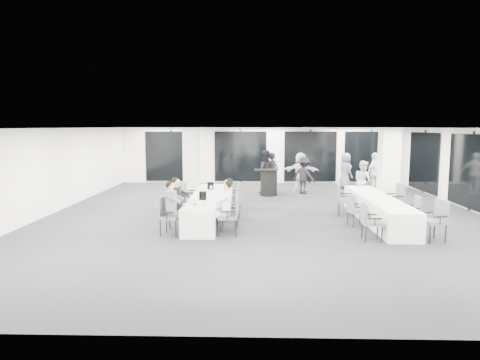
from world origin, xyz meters
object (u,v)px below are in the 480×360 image
at_px(chair_side_right_near, 436,218).
at_px(standing_guest_c, 304,173).
at_px(chair_main_left_fourth, 184,197).
at_px(standing_guest_b, 265,169).
at_px(standing_guest_a, 273,170).
at_px(chair_main_left_second, 173,210).
at_px(ice_bucket_far, 210,186).
at_px(chair_main_right_second, 232,209).
at_px(standing_guest_f, 301,169).
at_px(standing_guest_h, 363,178).
at_px(chair_main_right_fourth, 234,200).
at_px(chair_side_right_mid, 413,209).
at_px(banquet_table_side, 377,209).
at_px(chair_side_left_near, 369,219).
at_px(standing_guest_d, 375,170).
at_px(standing_guest_e, 345,168).
at_px(chair_main_right_mid, 234,202).
at_px(chair_side_right_far, 396,198).
at_px(chair_main_left_far, 188,194).
at_px(chair_main_left_mid, 178,203).
at_px(cocktail_table, 269,182).
at_px(chair_main_right_near, 231,213).
at_px(chair_side_left_mid, 355,208).
at_px(banquet_table_main, 207,207).
at_px(ice_bucket_near, 203,196).
at_px(chair_main_left_near, 168,213).
at_px(chair_main_right_far, 236,194).
at_px(chair_side_left_far, 343,197).

height_order(chair_side_right_near, standing_guest_c, standing_guest_c).
xyz_separation_m(chair_main_left_fourth, standing_guest_b, (2.78, 4.49, 0.49)).
bearing_deg(standing_guest_a, chair_main_left_second, -168.23).
bearing_deg(chair_side_right_near, ice_bucket_far, 45.72).
distance_m(chair_main_right_second, standing_guest_f, 7.82).
bearing_deg(standing_guest_h, standing_guest_f, 17.39).
bearing_deg(chair_main_right_fourth, chair_side_right_mid, -117.05).
xyz_separation_m(banquet_table_side, chair_side_right_near, (0.84, -2.12, 0.21)).
bearing_deg(ice_bucket_far, chair_side_left_near, -39.82).
bearing_deg(standing_guest_d, standing_guest_e, -93.50).
height_order(chair_main_left_fourth, chair_side_right_mid, chair_main_left_fourth).
relative_size(chair_main_right_mid, chair_side_right_far, 0.95).
bearing_deg(banquet_table_side, standing_guest_f, 104.32).
height_order(chair_main_left_far, standing_guest_a, standing_guest_a).
distance_m(standing_guest_c, standing_guest_d, 3.05).
distance_m(chair_side_left_near, chair_side_right_mid, 2.23).
xyz_separation_m(chair_side_left_near, standing_guest_c, (-0.73, 7.48, 0.35)).
height_order(chair_main_left_mid, chair_main_right_mid, chair_main_right_mid).
bearing_deg(chair_side_right_near, chair_side_right_far, -13.32).
bearing_deg(cocktail_table, banquet_table_side, -57.59).
relative_size(chair_main_left_second, chair_main_left_mid, 0.91).
xyz_separation_m(chair_main_right_near, chair_side_left_mid, (3.50, 1.08, -0.07)).
height_order(cocktail_table, chair_main_right_near, cocktail_table).
bearing_deg(banquet_table_main, chair_side_right_far, 5.57).
distance_m(chair_main_left_second, chair_side_right_near, 6.93).
distance_m(chair_main_left_far, chair_main_right_second, 3.43).
relative_size(standing_guest_b, ice_bucket_near, 8.35).
xyz_separation_m(chair_main_right_near, standing_guest_b, (1.10, 7.14, 0.46)).
relative_size(chair_main_left_near, chair_main_right_mid, 1.03).
relative_size(banquet_table_side, chair_main_right_far, 5.47).
xyz_separation_m(banquet_table_side, standing_guest_e, (0.53, 6.92, 0.56)).
distance_m(chair_main_right_far, chair_side_left_near, 5.44).
height_order(chair_side_left_far, standing_guest_c, standing_guest_c).
bearing_deg(chair_side_left_mid, chair_main_right_far, -139.48).
xyz_separation_m(banquet_table_side, chair_side_right_mid, (0.83, -0.64, 0.13)).
bearing_deg(chair_main_left_mid, ice_bucket_far, 138.82).
bearing_deg(ice_bucket_far, chair_main_left_near, -104.63).
xyz_separation_m(standing_guest_e, standing_guest_h, (-0.02, -3.23, -0.05)).
xyz_separation_m(cocktail_table, chair_side_left_far, (2.23, -3.95, 0.04)).
bearing_deg(chair_main_right_mid, standing_guest_a, -5.30).
bearing_deg(standing_guest_a, standing_guest_f, -29.27).
height_order(chair_main_right_near, chair_side_left_mid, chair_main_right_near).
bearing_deg(standing_guest_h, chair_main_right_fourth, 98.19).
relative_size(banquet_table_main, ice_bucket_near, 19.88).
relative_size(chair_main_right_second, chair_side_right_far, 0.97).
xyz_separation_m(banquet_table_side, chair_main_left_fourth, (-6.00, 0.96, 0.19)).
xyz_separation_m(chair_main_left_near, standing_guest_f, (4.40, 7.96, 0.39)).
relative_size(chair_main_right_far, standing_guest_f, 0.47).
xyz_separation_m(banquet_table_side, chair_main_left_mid, (-6.00, -0.04, 0.18)).
distance_m(chair_main_left_near, chair_main_left_mid, 1.65).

